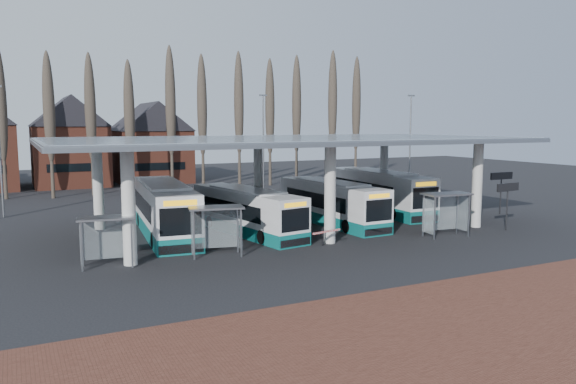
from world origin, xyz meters
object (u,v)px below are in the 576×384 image
bus_3 (378,192)px  shelter_2 (445,205)px  bus_2 (331,203)px  shelter_1 (216,220)px  shelter_0 (106,230)px  bus_0 (164,210)px  bus_1 (246,212)px

bus_3 → shelter_2: (-2.16, -10.35, 0.45)m
bus_2 → shelter_1: bus_2 is taller
shelter_0 → bus_3: bearing=28.8°
bus_2 → bus_3: size_ratio=0.91×
bus_2 → shelter_2: size_ratio=3.54×
bus_2 → shelter_1: bearing=-154.1°
bus_3 → shelter_2: bearing=-99.5°
shelter_0 → shelter_1: shelter_1 is taller
shelter_0 → shelter_2: shelter_2 is taller
bus_0 → shelter_0: bearing=-118.5°
bus_1 → shelter_0: (-9.72, -4.93, 0.47)m
bus_1 → shelter_2: (11.14, -6.65, 0.64)m
bus_2 → shelter_2: 8.52m
bus_0 → bus_2: bus_0 is taller
shelter_1 → shelter_0: bearing=-169.8°
bus_0 → bus_1: 5.40m
shelter_0 → shelter_2: 20.93m
bus_1 → bus_3: (13.30, 3.70, 0.19)m
shelter_0 → shelter_2: size_ratio=0.93×
shelter_1 → bus_2: bearing=40.3°
shelter_0 → shelter_2: (20.86, -1.72, 0.18)m
bus_1 → shelter_1: bus_1 is taller
bus_3 → bus_0: bearing=-172.3°
bus_2 → bus_1: bearing=-176.3°
bus_1 → shelter_0: size_ratio=3.73×
shelter_1 → shelter_2: (15.04, -1.54, 0.05)m
bus_1 → shelter_1: 6.46m
bus_1 → bus_2: bus_2 is taller
bus_1 → shelter_2: 12.99m
bus_3 → shelter_1: 19.33m
shelter_0 → shelter_1: 5.82m
bus_2 → bus_3: bus_3 is taller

